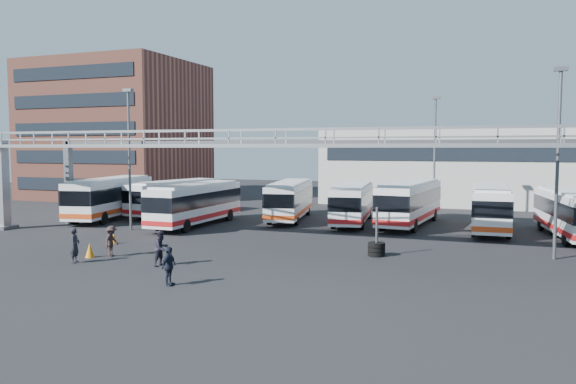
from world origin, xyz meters
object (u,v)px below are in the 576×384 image
(bus_5, at_px, (410,201))
(pedestrian_a, at_px, (75,245))
(pedestrian_b, at_px, (161,248))
(pedestrian_d, at_px, (169,266))
(bus_0, at_px, (111,196))
(pedestrian_c, at_px, (112,241))
(tire_stack, at_px, (376,248))
(light_pole_back, at_px, (435,151))
(bus_7, at_px, (570,212))
(cone_right, at_px, (114,238))
(bus_6, at_px, (491,206))
(light_pole_left, at_px, (129,151))
(bus_4, at_px, (353,202))
(light_pole_mid, at_px, (558,153))
(bus_3, at_px, (290,199))
(bus_1, at_px, (175,196))
(cone_left, at_px, (90,250))
(bus_2, at_px, (196,202))

(bus_5, bearing_deg, pedestrian_a, -120.04)
(pedestrian_a, relative_size, pedestrian_b, 1.02)
(bus_5, relative_size, pedestrian_d, 6.64)
(bus_5, bearing_deg, bus_0, -164.24)
(bus_5, relative_size, pedestrian_c, 6.65)
(tire_stack, bearing_deg, light_pole_back, 86.33)
(bus_7, bearing_deg, cone_right, -163.96)
(bus_6, bearing_deg, pedestrian_b, -131.42)
(light_pole_left, xyz_separation_m, pedestrian_c, (5.25, -8.82, -4.87))
(bus_7, bearing_deg, bus_4, 163.94)
(pedestrian_c, bearing_deg, bus_5, -42.67)
(light_pole_mid, height_order, pedestrian_d, light_pole_mid)
(bus_0, height_order, bus_3, bus_0)
(bus_3, height_order, cone_right, bus_3)
(bus_6, distance_m, tire_stack, 13.56)
(bus_3, bearing_deg, cone_right, -123.59)
(bus_4, xyz_separation_m, pedestrian_b, (-5.11, -18.95, -0.83))
(bus_1, height_order, bus_4, bus_4)
(bus_7, xyz_separation_m, pedestrian_d, (-17.72, -20.43, -0.90))
(bus_0, xyz_separation_m, bus_6, (30.09, 3.99, -0.10))
(bus_3, relative_size, cone_left, 13.55)
(pedestrian_b, distance_m, cone_right, 7.97)
(cone_right, bearing_deg, bus_6, 32.83)
(pedestrian_c, height_order, cone_left, pedestrian_c)
(bus_3, relative_size, cone_right, 16.29)
(light_pole_left, distance_m, cone_right, 8.09)
(pedestrian_b, relative_size, tire_stack, 0.66)
(bus_6, relative_size, pedestrian_d, 6.34)
(light_pole_left, bearing_deg, tire_stack, -10.50)
(bus_1, xyz_separation_m, bus_4, (16.06, 0.29, 0.02))
(pedestrian_a, distance_m, pedestrian_c, 2.19)
(light_pole_mid, height_order, light_pole_back, same)
(pedestrian_c, height_order, tire_stack, tire_stack)
(bus_4, height_order, bus_6, bus_6)
(bus_7, bearing_deg, cone_left, -155.58)
(light_pole_mid, height_order, pedestrian_c, light_pole_mid)
(bus_3, bearing_deg, pedestrian_d, -93.66)
(bus_4, height_order, tire_stack, bus_4)
(bus_3, relative_size, bus_4, 1.02)
(bus_2, relative_size, pedestrian_a, 5.79)
(light_pole_mid, relative_size, cone_right, 15.46)
(bus_1, relative_size, pedestrian_c, 6.12)
(bus_5, distance_m, pedestrian_b, 21.67)
(bus_3, xyz_separation_m, bus_6, (15.72, -0.77, 0.05))
(tire_stack, bearing_deg, pedestrian_b, -146.34)
(light_pole_back, xyz_separation_m, bus_3, (-11.14, -4.50, -3.96))
(bus_4, height_order, bus_5, bus_5)
(light_pole_mid, height_order, cone_right, light_pole_mid)
(light_pole_back, distance_m, cone_left, 28.74)
(light_pole_left, xyz_separation_m, bus_6, (24.58, 8.73, -3.92))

